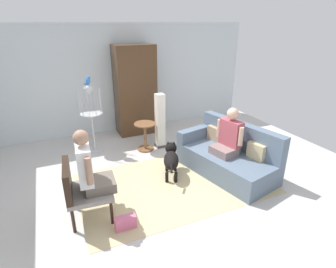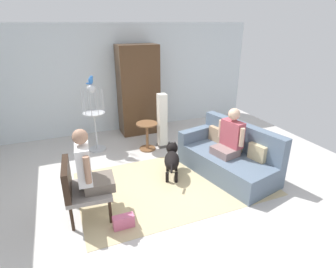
# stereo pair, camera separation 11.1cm
# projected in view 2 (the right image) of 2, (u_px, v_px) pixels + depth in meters

# --- Properties ---
(ground_plane) EXTENTS (7.47, 7.47, 0.00)m
(ground_plane) POSITION_uv_depth(u_px,v_px,m) (169.00, 185.00, 4.68)
(ground_plane) COLOR beige
(back_wall) EXTENTS (6.82, 0.12, 2.58)m
(back_wall) POSITION_uv_depth(u_px,v_px,m) (123.00, 79.00, 6.74)
(back_wall) COLOR silver
(back_wall) RESTS_ON ground
(area_rug) EXTENTS (3.16, 2.01, 0.01)m
(area_rug) POSITION_uv_depth(u_px,v_px,m) (174.00, 184.00, 4.71)
(area_rug) COLOR #C6B284
(area_rug) RESTS_ON ground
(couch) EXTENTS (1.25, 1.94, 0.90)m
(couch) POSITION_uv_depth(u_px,v_px,m) (229.00, 157.00, 4.98)
(couch) COLOR slate
(couch) RESTS_ON ground
(armchair) EXTENTS (0.65, 0.68, 0.86)m
(armchair) POSITION_uv_depth(u_px,v_px,m) (79.00, 186.00, 3.74)
(armchair) COLOR black
(armchair) RESTS_ON ground
(person_on_couch) EXTENTS (0.50, 0.56, 0.83)m
(person_on_couch) POSITION_uv_depth(u_px,v_px,m) (230.00, 137.00, 4.76)
(person_on_couch) COLOR gray
(person_on_armchair) EXTENTS (0.50, 0.57, 0.89)m
(person_on_armchair) POSITION_uv_depth(u_px,v_px,m) (88.00, 167.00, 3.68)
(person_on_armchair) COLOR #665B50
(round_end_table) EXTENTS (0.45, 0.45, 0.61)m
(round_end_table) POSITION_uv_depth(u_px,v_px,m) (147.00, 135.00, 5.86)
(round_end_table) COLOR brown
(round_end_table) RESTS_ON ground
(dog) EXTENTS (0.48, 0.84, 0.54)m
(dog) POSITION_uv_depth(u_px,v_px,m) (172.00, 158.00, 4.87)
(dog) COLOR black
(dog) RESTS_ON ground
(bird_cage_stand) EXTENTS (0.46, 0.46, 1.44)m
(bird_cage_stand) POSITION_uv_depth(u_px,v_px,m) (94.00, 114.00, 5.66)
(bird_cage_stand) COLOR silver
(bird_cage_stand) RESTS_ON ground
(parrot) EXTENTS (0.17, 0.10, 0.17)m
(parrot) POSITION_uv_depth(u_px,v_px,m) (91.00, 80.00, 5.40)
(parrot) COLOR blue
(parrot) RESTS_ON bird_cage_stand
(column_lamp) EXTENTS (0.20, 0.20, 1.20)m
(column_lamp) POSITION_uv_depth(u_px,v_px,m) (162.00, 121.00, 5.89)
(column_lamp) COLOR #4C4742
(column_lamp) RESTS_ON ground
(armoire_cabinet) EXTENTS (0.94, 0.56, 2.12)m
(armoire_cabinet) POSITION_uv_depth(u_px,v_px,m) (138.00, 90.00, 6.57)
(armoire_cabinet) COLOR #4C331E
(armoire_cabinet) RESTS_ON ground
(handbag) EXTENTS (0.28, 0.11, 0.18)m
(handbag) POSITION_uv_depth(u_px,v_px,m) (124.00, 222.00, 3.68)
(handbag) COLOR #D8668C
(handbag) RESTS_ON ground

